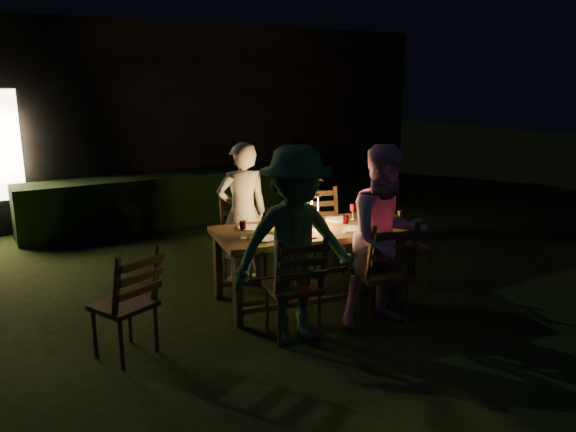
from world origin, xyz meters
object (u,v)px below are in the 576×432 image
chair_far_right (324,246)px  chair_spare (127,323)px  person_opp_left (296,246)px  bottle_bucket_a (302,180)px  person_house_side (242,213)px  bottle_table (284,217)px  ice_bucket (304,183)px  chair_end (407,261)px  side_table (303,196)px  chair_near_left (294,304)px  chair_near_right (381,290)px  chair_far_left (245,256)px  person_opp_right (386,237)px  lantern (310,212)px  bottle_bucket_b (305,179)px  dining_table (307,236)px

chair_far_right → chair_spare: bearing=35.6°
person_opp_left → bottle_bucket_a: size_ratio=5.46×
chair_far_right → person_house_side: 1.12m
bottle_table → ice_bucket: bottle_table is taller
chair_end → side_table: bearing=-167.3°
chair_near_left → chair_near_right: 0.90m
chair_far_left → bottle_bucket_a: (1.60, 1.33, 0.54)m
person_house_side → side_table: bearing=-131.7°
bottle_bucket_a → chair_far_left: bearing=-140.3°
person_opp_right → bottle_bucket_a: size_ratio=5.36×
chair_near_right → ice_bucket: bearing=84.4°
chair_far_left → side_table: bearing=-129.9°
person_house_side → person_opp_right: bearing=118.8°
lantern → bottle_bucket_b: 2.57m
chair_near_right → person_opp_left: (-0.89, 0.10, 0.55)m
chair_far_right → chair_end: chair_far_right is taller
bottle_bucket_b → lantern: bearing=-121.1°
person_opp_right → ice_bucket: size_ratio=5.72×
chair_end → side_table: chair_end is taller
chair_near_left → chair_near_right: (0.89, -0.15, 0.01)m
chair_near_left → chair_spare: chair_near_left is taller
dining_table → chair_near_right: 0.97m
chair_spare → bottle_table: (1.72, 0.34, 0.62)m
bottle_table → bottle_bucket_a: bottle_table is taller
person_opp_left → bottle_bucket_b: bearing=66.1°
bottle_bucket_b → person_opp_left: bearing=-123.4°
chair_far_right → chair_spare: size_ratio=1.04×
person_opp_left → lantern: 1.01m
side_table → chair_spare: bearing=-142.9°
dining_table → ice_bucket: 2.57m
ice_bucket → bottle_table: bearing=-126.2°
chair_near_left → chair_far_right: bearing=57.9°
person_house_side → person_opp_right: 1.87m
dining_table → chair_far_right: chair_far_right is taller
dining_table → chair_far_right: (0.67, 0.67, -0.39)m
chair_end → person_house_side: bearing=-110.0°
dining_table → bottle_bucket_a: size_ratio=6.27×
chair_near_right → person_house_side: bearing=122.8°
chair_spare → bottle_bucket_a: bottle_bucket_a is taller
chair_near_left → chair_far_left: (0.26, 1.52, -0.00)m
person_opp_right → side_table: size_ratio=2.51×
chair_spare → person_house_side: bearing=11.2°
chair_near_right → bottle_table: size_ratio=3.80×
side_table → ice_bucket: (0.00, 0.00, 0.19)m
chair_far_left → bottle_table: 1.01m
person_house_side → bottle_table: (0.06, -0.84, 0.12)m
side_table → chair_near_left: bearing=-123.4°
ice_bucket → chair_far_right: bearing=-113.3°
chair_end → person_opp_right: bearing=-37.5°
person_opp_left → ice_bucket: 3.50m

